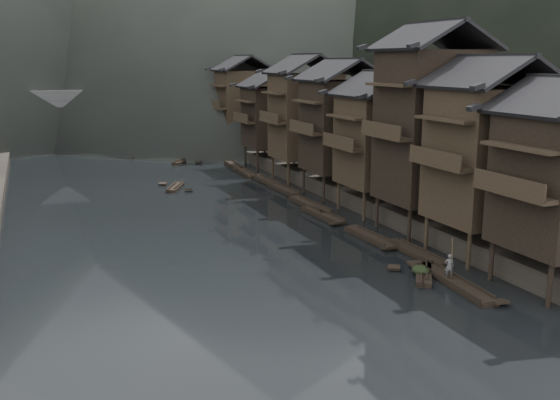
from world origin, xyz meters
TOP-DOWN VIEW (x-y plane):
  - water at (0.00, 0.00)m, footprint 300.00×300.00m
  - right_bank at (35.00, 40.00)m, footprint 40.00×200.00m
  - stilt_houses at (17.28, 19.03)m, footprint 9.00×67.60m
  - moored_sampans at (12.03, 18.24)m, footprint 2.75×56.94m
  - midriver_boats at (3.96, 44.94)m, footprint 8.61×29.80m
  - stone_bridge at (-0.00, 72.00)m, footprint 40.00×6.00m
  - hero_sampan at (10.69, -3.46)m, footprint 3.28×4.28m
  - cargo_heap at (10.57, -3.29)m, footprint 1.02×1.34m
  - boatman at (11.61, -4.81)m, footprint 0.70×0.63m
  - bamboo_pole at (11.81, -4.81)m, footprint 1.81×2.05m

SIDE VIEW (x-z plane):
  - water at x=0.00m, z-range 0.00..0.00m
  - moored_sampans at x=12.03m, z-range -0.03..0.44m
  - midriver_boats at x=3.96m, z-range -0.02..0.43m
  - hero_sampan at x=10.69m, z-range -0.01..0.42m
  - cargo_heap at x=10.57m, z-range 0.43..1.05m
  - right_bank at x=35.00m, z-range 0.00..1.80m
  - boatman at x=11.61m, z-range 0.43..2.03m
  - bamboo_pole at x=11.81m, z-range 2.03..5.78m
  - stone_bridge at x=0.00m, z-range 0.61..9.61m
  - stilt_houses at x=17.28m, z-range 0.46..17.25m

